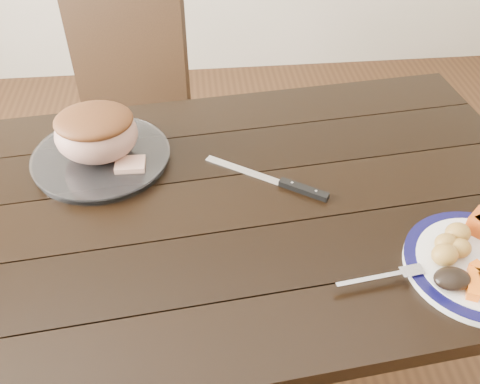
{
  "coord_description": "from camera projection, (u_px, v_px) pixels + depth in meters",
  "views": [
    {
      "loc": [
        -0.0,
        -0.88,
        1.57
      ],
      "look_at": [
        0.08,
        -0.02,
        0.8
      ],
      "focal_mm": 40.0,
      "sensor_mm": 36.0,
      "label": 1
    }
  ],
  "objects": [
    {
      "name": "ground",
      "position": [
        214.0,
        377.0,
        1.7
      ],
      "size": [
        4.0,
        4.0,
        0.0
      ],
      "primitive_type": "plane",
      "color": "#472B16",
      "rests_on": "ground"
    },
    {
      "name": "dining_table",
      "position": [
        206.0,
        234.0,
        1.26
      ],
      "size": [
        1.68,
        1.06,
        0.75
      ],
      "rotation": [
        0.0,
        0.0,
        0.1
      ],
      "color": "black",
      "rests_on": "ground"
    },
    {
      "name": "chair_far",
      "position": [
        123.0,
        115.0,
        1.88
      ],
      "size": [
        0.53,
        0.54,
        0.93
      ],
      "rotation": [
        0.0,
        0.0,
        2.83
      ],
      "color": "black",
      "rests_on": "ground"
    },
    {
      "name": "dinner_plate",
      "position": [
        478.0,
        266.0,
        1.06
      ],
      "size": [
        0.29,
        0.29,
        0.02
      ],
      "primitive_type": "cylinder",
      "color": "white",
      "rests_on": "dining_table"
    },
    {
      "name": "plate_rim",
      "position": [
        479.0,
        263.0,
        1.05
      ],
      "size": [
        0.29,
        0.29,
        0.02
      ],
      "primitive_type": "torus",
      "color": "#0C0B38",
      "rests_on": "dinner_plate"
    },
    {
      "name": "serving_platter",
      "position": [
        102.0,
        158.0,
        1.31
      ],
      "size": [
        0.33,
        0.33,
        0.02
      ],
      "primitive_type": "cylinder",
      "color": "white",
      "rests_on": "dining_table"
    },
    {
      "name": "roasted_potatoes",
      "position": [
        452.0,
        245.0,
        1.05
      ],
      "size": [
        0.1,
        0.1,
        0.04
      ],
      "color": "gold",
      "rests_on": "dinner_plate"
    },
    {
      "name": "dark_mushroom",
      "position": [
        452.0,
        279.0,
        1.0
      ],
      "size": [
        0.07,
        0.05,
        0.03
      ],
      "primitive_type": "ellipsoid",
      "color": "black",
      "rests_on": "dinner_plate"
    },
    {
      "name": "fork",
      "position": [
        387.0,
        276.0,
        1.02
      ],
      "size": [
        0.18,
        0.04,
        0.0
      ],
      "rotation": [
        0.0,
        0.0,
        0.13
      ],
      "color": "silver",
      "rests_on": "dinner_plate"
    },
    {
      "name": "roast_joint",
      "position": [
        97.0,
        134.0,
        1.27
      ],
      "size": [
        0.2,
        0.17,
        0.13
      ],
      "primitive_type": "ellipsoid",
      "color": "tan",
      "rests_on": "serving_platter"
    },
    {
      "name": "cut_slice",
      "position": [
        130.0,
        165.0,
        1.27
      ],
      "size": [
        0.07,
        0.06,
        0.02
      ],
      "primitive_type": "cube",
      "rotation": [
        0.0,
        0.0,
        -0.03
      ],
      "color": "tan",
      "rests_on": "serving_platter"
    },
    {
      "name": "carving_knife",
      "position": [
        288.0,
        185.0,
        1.24
      ],
      "size": [
        0.28,
        0.2,
        0.01
      ],
      "rotation": [
        0.0,
        0.0,
        -0.6
      ],
      "color": "silver",
      "rests_on": "dining_table"
    }
  ]
}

